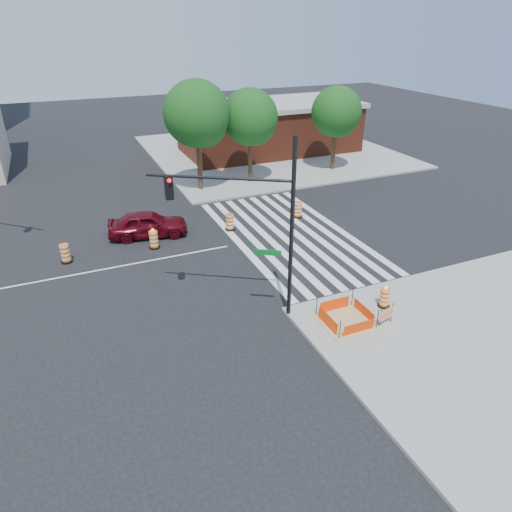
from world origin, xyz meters
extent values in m
plane|color=black|center=(0.00, 0.00, 0.00)|extent=(120.00, 120.00, 0.00)
cube|color=gray|center=(18.00, 18.00, 0.07)|extent=(22.00, 22.00, 0.15)
cube|color=silver|center=(7.80, 0.00, 0.01)|extent=(0.45, 13.50, 0.01)
cube|color=silver|center=(8.70, 0.00, 0.01)|extent=(0.45, 13.50, 0.01)
cube|color=silver|center=(9.60, 0.00, 0.01)|extent=(0.45, 13.50, 0.01)
cube|color=silver|center=(10.50, 0.00, 0.01)|extent=(0.45, 13.50, 0.01)
cube|color=silver|center=(11.40, 0.00, 0.01)|extent=(0.45, 13.50, 0.01)
cube|color=silver|center=(12.30, 0.00, 0.01)|extent=(0.45, 13.50, 0.01)
cube|color=silver|center=(13.20, 0.00, 0.01)|extent=(0.45, 13.50, 0.01)
cube|color=silver|center=(14.10, 0.00, 0.01)|extent=(0.45, 13.50, 0.01)
cube|color=silver|center=(0.00, 0.00, 0.01)|extent=(14.00, 0.12, 0.01)
cube|color=tan|center=(9.00, -9.00, 0.17)|extent=(2.20, 2.20, 0.05)
cube|color=#F93D04|center=(9.00, -9.90, 0.43)|extent=(1.44, 0.02, 0.55)
cube|color=#F93D04|center=(9.00, -8.10, 0.43)|extent=(1.44, 0.02, 0.55)
cube|color=#F93D04|center=(8.10, -9.00, 0.43)|extent=(0.02, 1.44, 0.55)
cube|color=#F93D04|center=(9.90, -9.00, 0.43)|extent=(0.02, 1.44, 0.55)
cylinder|color=black|center=(8.10, -9.90, 0.60)|extent=(0.04, 0.04, 0.90)
cylinder|color=black|center=(9.90, -9.90, 0.60)|extent=(0.04, 0.04, 0.90)
cylinder|color=black|center=(8.10, -8.10, 0.60)|extent=(0.04, 0.04, 0.90)
cylinder|color=black|center=(9.90, -8.10, 0.60)|extent=(0.04, 0.04, 0.90)
cube|color=maroon|center=(18.00, 18.00, 2.10)|extent=(16.00, 8.00, 4.20)
cube|color=gray|center=(18.00, 18.00, 4.40)|extent=(16.50, 8.50, 0.40)
imported|color=#540711|center=(3.23, 3.15, 0.77)|extent=(4.81, 2.65, 1.55)
cylinder|color=black|center=(7.09, -7.48, 3.97)|extent=(0.17, 0.17, 7.64)
cylinder|color=black|center=(4.64, -5.98, 6.07)|extent=(4.94, 3.09, 0.11)
cube|color=black|center=(2.94, -4.93, 5.59)|extent=(0.31, 0.27, 0.95)
sphere|color=#FF0C0C|center=(2.94, -5.11, 5.92)|extent=(0.17, 0.17, 0.17)
cube|color=#0C591E|center=(6.27, -6.98, 3.01)|extent=(1.00, 0.63, 0.24)
cylinder|color=black|center=(11.18, -8.70, 0.19)|extent=(0.53, 0.53, 0.09)
cylinder|color=#F26205|center=(11.18, -8.70, 0.64)|extent=(0.43, 0.43, 0.84)
sphere|color=#FF990C|center=(11.18, -8.70, 1.12)|extent=(0.14, 0.14, 0.14)
cube|color=#F26205|center=(10.40, -9.81, 0.79)|extent=(0.77, 0.19, 0.26)
cube|color=#F26205|center=(10.40, -9.81, 0.50)|extent=(0.77, 0.19, 0.20)
cylinder|color=black|center=(10.06, -9.88, 0.61)|extent=(0.04, 0.04, 0.91)
cylinder|color=black|center=(10.74, -9.74, 0.61)|extent=(0.04, 0.04, 0.91)
cylinder|color=#382314|center=(8.51, 9.75, 2.49)|extent=(0.35, 0.35, 4.98)
sphere|color=#134513|center=(8.51, 9.75, 5.61)|extent=(4.67, 4.67, 4.67)
sphere|color=#134513|center=(9.06, 10.08, 4.83)|extent=(3.43, 3.43, 3.43)
sphere|color=#134513|center=(8.07, 9.53, 5.14)|extent=(3.11, 3.11, 3.11)
cylinder|color=#382314|center=(12.64, 10.01, 2.23)|extent=(0.35, 0.35, 4.46)
sphere|color=#134513|center=(12.64, 10.01, 5.02)|extent=(4.19, 4.19, 4.19)
sphere|color=#134513|center=(13.18, 10.33, 4.32)|extent=(3.07, 3.07, 3.07)
sphere|color=#134513|center=(12.21, 9.79, 4.60)|extent=(2.79, 2.79, 2.79)
cylinder|color=#382314|center=(20.31, 10.24, 2.15)|extent=(0.34, 0.34, 4.30)
sphere|color=#134513|center=(20.31, 10.24, 4.84)|extent=(4.03, 4.03, 4.03)
sphere|color=#134513|center=(20.84, 10.56, 4.17)|extent=(2.96, 2.96, 2.96)
sphere|color=#134513|center=(19.88, 10.03, 4.44)|extent=(2.69, 2.69, 2.69)
cylinder|color=black|center=(-1.44, 1.61, 0.05)|extent=(0.60, 0.60, 0.10)
cylinder|color=#F26205|center=(-1.44, 1.61, 0.55)|extent=(0.48, 0.48, 0.95)
cylinder|color=black|center=(3.19, 1.44, 0.05)|extent=(0.60, 0.60, 0.10)
cylinder|color=#F26205|center=(3.19, 1.44, 0.55)|extent=(0.48, 0.48, 0.95)
sphere|color=#FF990C|center=(3.19, 1.44, 1.10)|extent=(0.16, 0.16, 0.16)
cylinder|color=black|center=(7.96, 2.07, 0.05)|extent=(0.60, 0.60, 0.10)
cylinder|color=#F26205|center=(7.96, 2.07, 0.55)|extent=(0.48, 0.48, 0.95)
cylinder|color=black|center=(12.72, 2.23, 0.05)|extent=(0.60, 0.60, 0.10)
cylinder|color=#F26205|center=(12.72, 2.23, 0.55)|extent=(0.48, 0.48, 0.95)
camera|label=1|loc=(-0.72, -21.94, 11.43)|focal=32.00mm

